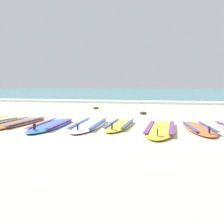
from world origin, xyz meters
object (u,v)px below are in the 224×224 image
at_px(surfboard_1, 19,123).
at_px(surfboard_2, 52,125).
at_px(surfboard_4, 120,125).
at_px(surfboard_3, 89,125).
at_px(surfboard_5, 160,129).
at_px(surfboard_6, 198,128).

relative_size(surfboard_1, surfboard_2, 0.98).
height_order(surfboard_1, surfboard_4, same).
height_order(surfboard_3, surfboard_5, same).
distance_m(surfboard_1, surfboard_6, 3.93).
relative_size(surfboard_1, surfboard_5, 0.94).
height_order(surfboard_1, surfboard_6, same).
distance_m(surfboard_3, surfboard_5, 1.54).
bearing_deg(surfboard_4, surfboard_3, -170.89).
xyz_separation_m(surfboard_2, surfboard_3, (0.78, 0.21, -0.00)).
bearing_deg(surfboard_6, surfboard_4, 177.38).
bearing_deg(surfboard_3, surfboard_1, -177.08).
bearing_deg(surfboard_2, surfboard_4, 12.44).
height_order(surfboard_3, surfboard_4, same).
bearing_deg(surfboard_3, surfboard_4, 9.11).
xyz_separation_m(surfboard_5, surfboard_6, (0.73, 0.23, 0.00)).
xyz_separation_m(surfboard_3, surfboard_4, (0.65, 0.10, 0.00)).
height_order(surfboard_2, surfboard_6, same).
bearing_deg(surfboard_2, surfboard_3, 15.14).
height_order(surfboard_1, surfboard_5, same).
relative_size(surfboard_2, surfboard_5, 0.96).
bearing_deg(surfboard_2, surfboard_6, 4.56).
xyz_separation_m(surfboard_1, surfboard_5, (3.19, -0.11, -0.00)).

